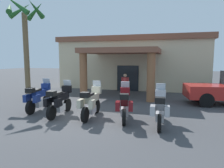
# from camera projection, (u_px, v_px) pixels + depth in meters

# --- Properties ---
(ground_plane) EXTENTS (80.00, 80.00, 0.00)m
(ground_plane) POSITION_uv_depth(u_px,v_px,m) (84.00, 116.00, 9.53)
(ground_plane) COLOR #424244
(motel_building) EXTENTS (13.61, 11.57, 4.60)m
(motel_building) POSITION_uv_depth(u_px,v_px,m) (135.00, 62.00, 19.83)
(motel_building) COLOR beige
(motel_building) RESTS_ON ground_plane
(motorcycle_blue) EXTENTS (0.81, 2.21, 1.61)m
(motorcycle_blue) POSITION_uv_depth(u_px,v_px,m) (38.00, 97.00, 10.44)
(motorcycle_blue) COLOR black
(motorcycle_blue) RESTS_ON ground_plane
(motorcycle_black) EXTENTS (0.74, 2.21, 1.61)m
(motorcycle_black) POSITION_uv_depth(u_px,v_px,m) (59.00, 101.00, 9.54)
(motorcycle_black) COLOR black
(motorcycle_black) RESTS_ON ground_plane
(motorcycle_cream) EXTENTS (0.74, 2.21, 1.61)m
(motorcycle_cream) POSITION_uv_depth(u_px,v_px,m) (91.00, 102.00, 9.21)
(motorcycle_cream) COLOR black
(motorcycle_cream) RESTS_ON ground_plane
(motorcycle_maroon) EXTENTS (0.97, 2.18, 1.61)m
(motorcycle_maroon) POSITION_uv_depth(u_px,v_px,m) (125.00, 104.00, 8.85)
(motorcycle_maroon) COLOR black
(motorcycle_maroon) RESTS_ON ground_plane
(motorcycle_silver) EXTENTS (0.74, 2.21, 1.61)m
(motorcycle_silver) POSITION_uv_depth(u_px,v_px,m) (160.00, 108.00, 8.10)
(motorcycle_silver) COLOR black
(motorcycle_silver) RESTS_ON ground_plane
(pedestrian) EXTENTS (0.53, 0.32, 1.65)m
(pedestrian) POSITION_uv_depth(u_px,v_px,m) (125.00, 84.00, 13.86)
(pedestrian) COLOR black
(pedestrian) RESTS_ON ground_plane
(palm_tree_roadside) EXTENTS (2.50, 2.54, 6.68)m
(palm_tree_roadside) POSITION_uv_depth(u_px,v_px,m) (25.00, 27.00, 13.61)
(palm_tree_roadside) COLOR brown
(palm_tree_roadside) RESTS_ON ground_plane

